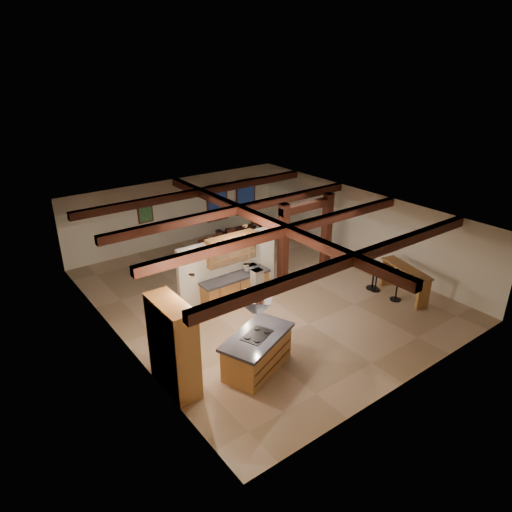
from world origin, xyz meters
The scene contains 23 objects.
ground centered at (0.00, 0.00, 0.00)m, with size 12.00×12.00×0.00m, color tan.
room_walls centered at (0.00, 0.00, 1.78)m, with size 12.00×12.00×12.00m.
ceiling_beams centered at (0.00, 0.00, 2.76)m, with size 10.00×12.00×0.28m.
timber_posts centered at (2.50, 0.50, 1.76)m, with size 2.50×0.30×2.90m.
partition_wall centered at (-1.00, 0.50, 1.10)m, with size 3.80×0.18×2.20m, color beige.
pantry_cabinet centered at (-4.67, -2.60, 1.20)m, with size 0.67×1.60×2.40m.
back_counter centered at (-1.00, 0.11, 0.48)m, with size 2.50×0.66×0.94m.
upper_display_cabinet centered at (-1.00, 0.31, 1.85)m, with size 1.80×0.36×0.95m.
range_hood centered at (-2.61, -3.26, 1.78)m, with size 1.10×1.10×1.40m.
back_windows centered at (2.80, 5.93, 1.50)m, with size 2.70×0.07×1.70m.
framed_art centered at (-1.50, 5.94, 1.70)m, with size 0.65×0.05×0.85m.
recessed_cans centered at (-2.53, -1.93, 2.87)m, with size 3.16×2.46×0.03m.
kitchen_island centered at (-2.61, -3.26, 0.52)m, with size 2.37×1.82×1.04m.
dining_table centered at (0.29, 2.59, 0.30)m, with size 1.73×0.97×0.61m, color #411A10.
sofa centered at (2.51, 5.01, 0.28)m, with size 1.95×0.76×0.57m, color black.
microwave centered at (-0.38, 0.11, 1.06)m, with size 0.42×0.28×0.23m, color #B4B3B8.
bar_counter centered at (3.83, -3.10, 0.73)m, with size 1.02×2.14×1.09m.
side_table centered at (3.75, 5.26, 0.25)m, with size 0.40×0.40×0.50m, color #36170D.
table_lamp centered at (3.75, 5.26, 0.73)m, with size 0.27×0.27×0.31m.
bar_stool_a centered at (3.40, -3.08, 0.55)m, with size 0.38×0.38×1.08m.
bar_stool_b centered at (3.40, -2.05, 0.63)m, with size 0.45×0.46×1.24m.
bar_stool_c centered at (3.40, -2.21, 0.53)m, with size 0.38×0.39×1.05m.
dining_chairs centered at (0.29, 2.59, 0.64)m, with size 2.20×2.20×1.26m.
Camera 1 is at (-8.59, -11.21, 7.63)m, focal length 32.00 mm.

